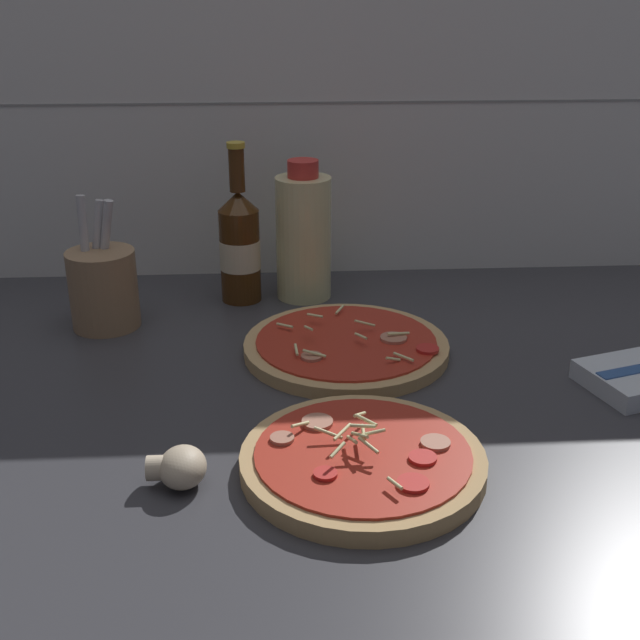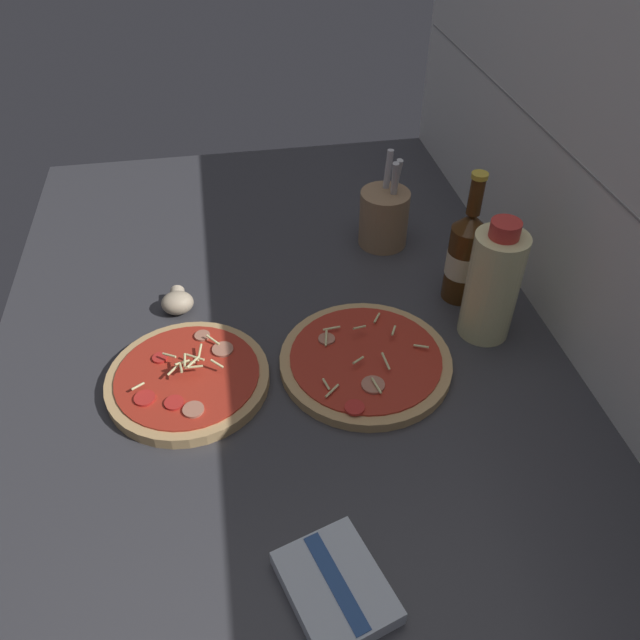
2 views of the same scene
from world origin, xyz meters
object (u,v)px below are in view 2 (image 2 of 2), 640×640
Objects in this scene: beer_bottle at (465,255)px; dish_towel at (336,587)px; pizza_near at (188,379)px; oil_bottle at (493,284)px; utensil_crock at (384,217)px; pizza_far at (365,361)px; mushroom_left at (177,302)px.

beer_bottle reaches higher than dish_towel.
pizza_near is 1.57× the size of dish_towel.
beer_bottle is (-13.34, 47.13, 7.62)cm from pizza_near.
oil_bottle is 1.13× the size of utensil_crock.
pizza_far is at bearing -18.70° from utensil_crock.
dish_towel is (38.95, -32.36, -8.42)cm from oil_bottle.
dish_towel is (34.31, -11.41, 0.27)cm from pizza_far.
mushroom_left is at bearing -95.20° from beer_bottle.
dish_towel is at bearing 24.01° from pizza_near.
beer_bottle is 20.88cm from utensil_crock.
pizza_near is 50.00cm from utensil_crock.
oil_bottle reaches higher than pizza_near.
mushroom_left is at bearing -175.53° from pizza_near.
pizza_near is at bearing -85.45° from oil_bottle.
pizza_far is 1.44× the size of utensil_crock.
beer_bottle is 1.28× the size of utensil_crock.
pizza_far reaches higher than dish_towel.
oil_bottle reaches higher than dish_towel.
utensil_crock is 70.91cm from dish_towel.
mushroom_left is (-13.93, -49.39, -7.74)cm from oil_bottle.
oil_bottle is at bearing 102.49° from pizza_far.
beer_bottle is (-14.15, 20.07, 7.75)cm from pizza_far.
pizza_far is at bearing 56.86° from mushroom_left.
utensil_crock is at bearing 161.30° from pizza_far.
mushroom_left is (-18.57, -28.44, 0.95)cm from pizza_far.
pizza_near is at bearing -155.99° from dish_towel.
beer_bottle is at bearing 84.80° from mushroom_left.
oil_bottle is 51.90cm from mushroom_left.
beer_bottle reaches higher than pizza_far.
pizza_near is 4.28× the size of mushroom_left.
mushroom_left is at bearing -123.14° from pizza_far.
beer_bottle is 4.18× the size of mushroom_left.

